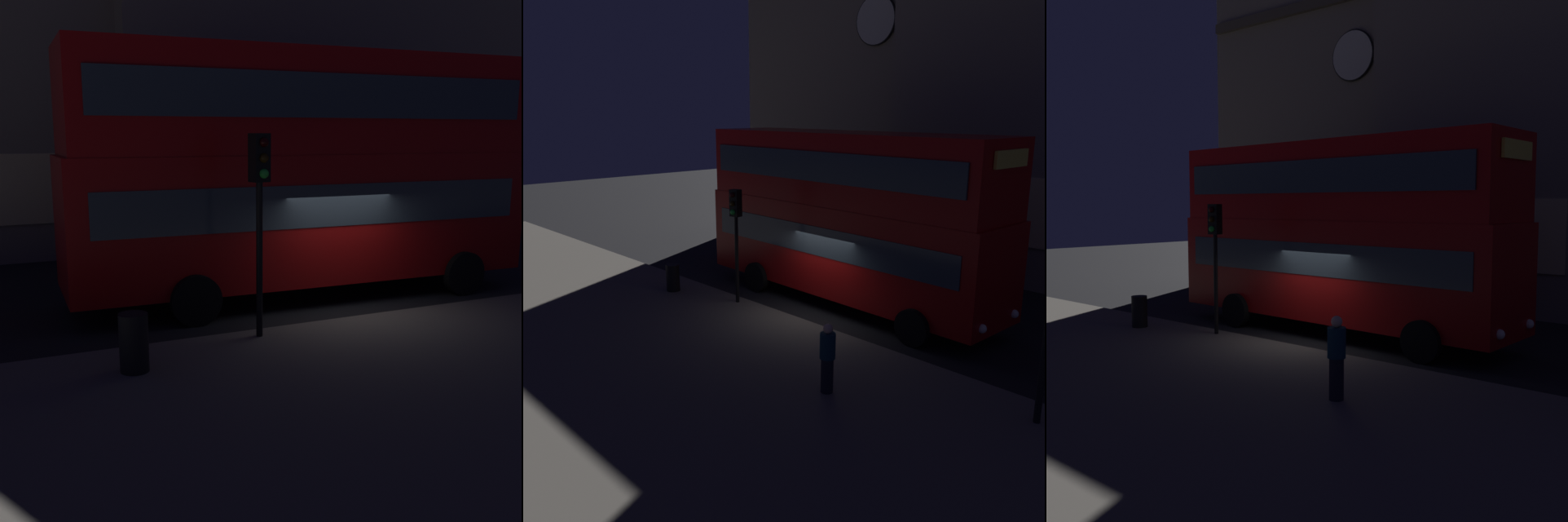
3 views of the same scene
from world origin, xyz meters
TOP-DOWN VIEW (x-y plane):
  - ground_plane at (0.00, 0.00)m, footprint 80.00×80.00m
  - sidewalk_slab at (0.00, -5.60)m, footprint 44.00×9.78m
  - building_with_clock at (-5.25, 12.82)m, footprint 15.56×8.90m
  - double_decker_bus at (-0.22, 1.59)m, footprint 11.04×3.14m
  - traffic_light_near_kerb at (-2.50, -1.13)m, footprint 0.36×0.38m
  - pedestrian at (3.79, -3.69)m, footprint 0.35×0.35m
  - litter_bin at (-5.03, -1.94)m, footprint 0.46×0.46m

SIDE VIEW (x-z plane):
  - ground_plane at x=0.00m, z-range 0.00..0.00m
  - sidewalk_slab at x=0.00m, z-range 0.00..0.12m
  - litter_bin at x=-5.03m, z-range 0.12..1.06m
  - pedestrian at x=3.79m, z-range 0.14..1.75m
  - traffic_light_near_kerb at x=-2.50m, z-range 0.94..4.64m
  - double_decker_bus at x=-0.22m, z-range 0.33..5.90m
  - building_with_clock at x=-5.25m, z-range 0.00..15.45m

